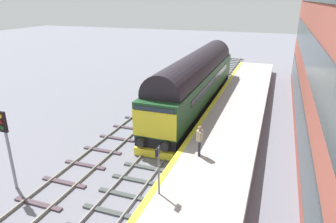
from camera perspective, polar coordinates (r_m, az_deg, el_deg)
ground_plane at (r=20.74m, az=0.89°, el=-4.43°), size 140.00×140.00×0.00m
track_main at (r=20.72m, az=0.89°, el=-4.29°), size 2.50×60.00×0.15m
track_adjacent_west at (r=21.90m, az=-7.20°, el=-3.05°), size 2.50×60.00×0.15m
station_platform at (r=19.77m, az=10.83°, el=-4.52°), size 4.00×44.00×1.01m
diesel_locomotive at (r=25.12m, az=5.22°, el=5.95°), size 2.74×18.39×4.68m
signal_post_mid at (r=15.91m, az=-27.89°, el=-4.72°), size 0.44×0.22×4.00m
platform_number_sign at (r=12.53m, az=-1.81°, el=-9.73°), size 0.10×0.44×2.14m
waiting_passenger at (r=15.76m, az=5.92°, el=-4.94°), size 0.42×0.49×1.64m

